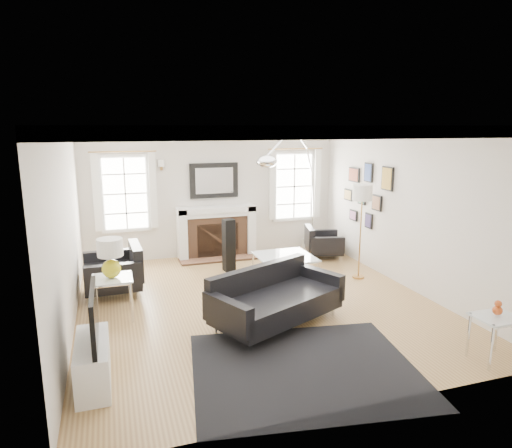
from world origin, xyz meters
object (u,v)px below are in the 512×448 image
object	(u,v)px
armchair_left	(116,272)
coffee_table	(285,257)
fireplace	(217,232)
armchair_right	(322,243)
gourd_lamp	(110,255)
sofa	(274,299)
arc_floor_lamp	(292,192)

from	to	relation	value
armchair_left	coffee_table	world-z (taller)	armchair_left
fireplace	armchair_right	size ratio (longest dim) A/B	1.73
armchair_right	gourd_lamp	distance (m)	4.82
coffee_table	gourd_lamp	world-z (taller)	gourd_lamp
fireplace	armchair_right	world-z (taller)	fireplace
sofa	arc_floor_lamp	distance (m)	3.29
armchair_left	armchair_right	size ratio (longest dim) A/B	1.08
gourd_lamp	arc_floor_lamp	distance (m)	4.10
gourd_lamp	sofa	bearing A→B (deg)	-21.64
coffee_table	arc_floor_lamp	distance (m)	1.57
armchair_right	gourd_lamp	size ratio (longest dim) A/B	1.68
fireplace	coffee_table	bearing A→B (deg)	-65.38
fireplace	arc_floor_lamp	world-z (taller)	arc_floor_lamp
armchair_right	arc_floor_lamp	world-z (taller)	arc_floor_lamp
coffee_table	arc_floor_lamp	size ratio (longest dim) A/B	0.37
fireplace	armchair_left	size ratio (longest dim) A/B	1.60
gourd_lamp	armchair_left	bearing A→B (deg)	86.11
fireplace	gourd_lamp	world-z (taller)	gourd_lamp
fireplace	sofa	xyz separation A→B (m)	(-0.00, -3.58, -0.19)
sofa	arc_floor_lamp	world-z (taller)	arc_floor_lamp
fireplace	sofa	size ratio (longest dim) A/B	0.78
sofa	coffee_table	xyz separation A→B (m)	(0.85, 1.73, 0.06)
armchair_left	armchair_right	bearing A→B (deg)	12.47
armchair_left	armchair_right	world-z (taller)	armchair_left
fireplace	armchair_left	xyz separation A→B (m)	(-2.13, -1.68, -0.16)
sofa	armchair_left	size ratio (longest dim) A/B	2.05
coffee_table	arc_floor_lamp	xyz separation A→B (m)	(0.55, 1.02, 1.06)
armchair_right	arc_floor_lamp	size ratio (longest dim) A/B	0.36
sofa	coffee_table	bearing A→B (deg)	63.82
armchair_left	gourd_lamp	xyz separation A→B (m)	(-0.07, -1.03, 0.58)
armchair_right	coffee_table	size ratio (longest dim) A/B	0.97
gourd_lamp	coffee_table	bearing A→B (deg)	15.74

